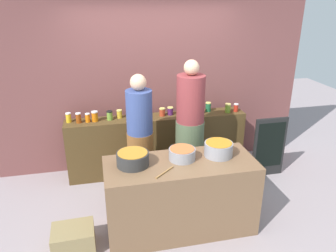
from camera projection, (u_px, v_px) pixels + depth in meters
ground at (174, 211)px, 4.23m from camera, size 12.00×12.00×0.00m
storefront_wall at (152, 72)px, 4.98m from camera, size 4.80×0.12×3.00m
display_shelf at (157, 144)px, 5.05m from camera, size 2.70×0.36×0.91m
prep_table at (180, 196)px, 3.79m from camera, size 1.70×0.70×0.87m
preserve_jar_0 at (69, 118)px, 4.64m from camera, size 0.08×0.08×0.14m
preserve_jar_1 at (78, 118)px, 4.62m from camera, size 0.08×0.08×0.15m
preserve_jar_2 at (88, 118)px, 4.65m from camera, size 0.07×0.07×0.13m
preserve_jar_3 at (95, 116)px, 4.67m from camera, size 0.09×0.09×0.15m
preserve_jar_4 at (110, 115)px, 4.73m from camera, size 0.09×0.09×0.13m
preserve_jar_5 at (119, 114)px, 4.81m from camera, size 0.08×0.08×0.12m
preserve_jar_6 at (137, 115)px, 4.74m from camera, size 0.09×0.09×0.13m
preserve_jar_7 at (162, 112)px, 4.89m from camera, size 0.09×0.09×0.12m
preserve_jar_8 at (170, 111)px, 4.93m from camera, size 0.09×0.09×0.12m
preserve_jar_9 at (187, 109)px, 5.00m from camera, size 0.09×0.09×0.12m
preserve_jar_10 at (200, 109)px, 4.96m from camera, size 0.07×0.07×0.14m
preserve_jar_11 at (208, 107)px, 5.07m from camera, size 0.09×0.09×0.15m
preserve_jar_12 at (228, 108)px, 5.02m from camera, size 0.09×0.09×0.14m
preserve_jar_13 at (236, 108)px, 5.07m from camera, size 0.07×0.07×0.12m
cooking_pot_left at (133, 159)px, 3.55m from camera, size 0.35×0.35×0.15m
cooking_pot_center at (182, 154)px, 3.68m from camera, size 0.30×0.30×0.13m
cooking_pot_right at (218, 149)px, 3.76m from camera, size 0.33×0.33×0.17m
wooden_spoon at (165, 172)px, 3.41m from camera, size 0.23×0.20×0.02m
cook_with_tongs at (140, 143)px, 4.32m from camera, size 0.35×0.35×1.70m
cook_in_cap at (190, 134)px, 4.45m from camera, size 0.39×0.39×1.85m
bread_crate at (74, 239)px, 3.55m from camera, size 0.46×0.37×0.27m
chalkboard_sign at (269, 147)px, 4.91m from camera, size 0.50×0.05×0.93m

